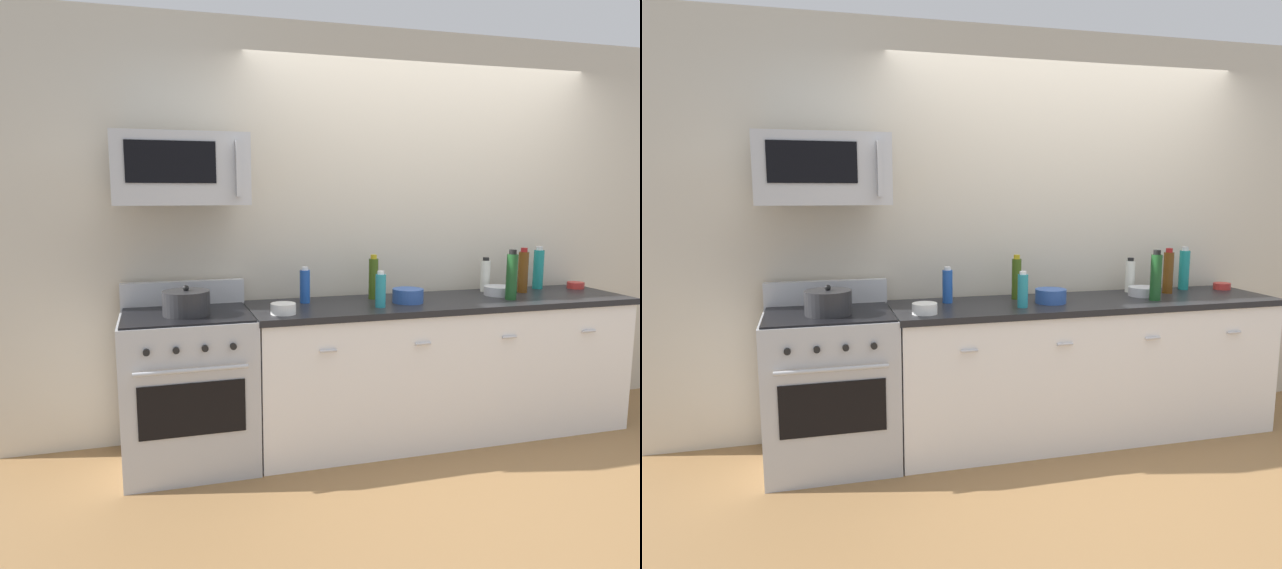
% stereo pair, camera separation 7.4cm
% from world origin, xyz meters
% --- Properties ---
extents(ground_plane, '(6.80, 6.80, 0.00)m').
position_xyz_m(ground_plane, '(0.00, 0.00, 0.00)').
color(ground_plane, olive).
extents(back_wall, '(5.67, 0.10, 2.70)m').
position_xyz_m(back_wall, '(0.00, 0.41, 1.35)').
color(back_wall, beige).
rests_on(back_wall, ground_plane).
extents(counter_unit, '(2.58, 0.66, 0.92)m').
position_xyz_m(counter_unit, '(0.00, -0.00, 0.46)').
color(counter_unit, white).
rests_on(counter_unit, ground_plane).
extents(range_oven, '(0.76, 0.69, 1.07)m').
position_xyz_m(range_oven, '(-1.66, 0.00, 0.47)').
color(range_oven, '#B7BABF').
rests_on(range_oven, ground_plane).
extents(microwave, '(0.74, 0.44, 0.40)m').
position_xyz_m(microwave, '(-1.66, 0.05, 1.75)').
color(microwave, '#B7BABF').
extents(bottle_sparkling_teal, '(0.07, 0.07, 0.31)m').
position_xyz_m(bottle_sparkling_teal, '(0.88, 0.22, 1.07)').
color(bottle_sparkling_teal, '#197F7A').
rests_on(bottle_sparkling_teal, countertop_slab).
extents(bottle_soda_blue, '(0.07, 0.07, 0.23)m').
position_xyz_m(bottle_soda_blue, '(-0.91, 0.14, 1.03)').
color(bottle_soda_blue, '#1E4CA5').
rests_on(bottle_soda_blue, countertop_slab).
extents(bottle_dish_soap, '(0.06, 0.06, 0.23)m').
position_xyz_m(bottle_dish_soap, '(-0.50, -0.13, 1.03)').
color(bottle_dish_soap, teal).
rests_on(bottle_dish_soap, countertop_slab).
extents(bottle_olive_oil, '(0.06, 0.06, 0.30)m').
position_xyz_m(bottle_olive_oil, '(-0.44, 0.16, 1.06)').
color(bottle_olive_oil, '#385114').
rests_on(bottle_olive_oil, countertop_slab).
extents(bottle_wine_amber, '(0.07, 0.07, 0.32)m').
position_xyz_m(bottle_wine_amber, '(0.67, 0.11, 1.07)').
color(bottle_wine_amber, '#59330F').
rests_on(bottle_wine_amber, countertop_slab).
extents(bottle_vinegar_white, '(0.07, 0.07, 0.24)m').
position_xyz_m(bottle_vinegar_white, '(0.44, 0.22, 1.04)').
color(bottle_vinegar_white, silver).
rests_on(bottle_vinegar_white, countertop_slab).
extents(bottle_wine_green, '(0.07, 0.07, 0.33)m').
position_xyz_m(bottle_wine_green, '(0.43, -0.12, 1.08)').
color(bottle_wine_green, '#19471E').
rests_on(bottle_wine_green, countertop_slab).
extents(bowl_steel_prep, '(0.20, 0.20, 0.06)m').
position_xyz_m(bowl_steel_prep, '(0.45, 0.05, 0.95)').
color(bowl_steel_prep, '#B2B5BA').
rests_on(bowl_steel_prep, countertop_slab).
extents(bowl_red_small, '(0.12, 0.12, 0.05)m').
position_xyz_m(bowl_red_small, '(1.16, 0.16, 0.94)').
color(bowl_red_small, '#B72D28').
rests_on(bowl_red_small, countertop_slab).
extents(bowl_white_ceramic, '(0.15, 0.15, 0.06)m').
position_xyz_m(bowl_white_ceramic, '(-1.12, -0.17, 0.95)').
color(bowl_white_ceramic, white).
rests_on(bowl_white_ceramic, countertop_slab).
extents(bowl_blue_mixing, '(0.20, 0.20, 0.09)m').
position_xyz_m(bowl_blue_mixing, '(-0.27, -0.03, 0.97)').
color(bowl_blue_mixing, '#2D519E').
rests_on(bowl_blue_mixing, countertop_slab).
extents(stockpot, '(0.27, 0.27, 0.17)m').
position_xyz_m(stockpot, '(-1.66, -0.05, 0.99)').
color(stockpot, '#262628').
rests_on(stockpot, range_oven).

